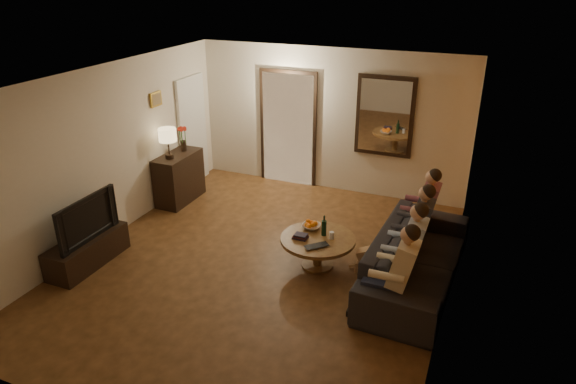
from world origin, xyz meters
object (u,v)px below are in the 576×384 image
at_px(coffee_table, 318,252).
at_px(bowl, 311,226).
at_px(person_a, 396,278).
at_px(laptop, 318,248).
at_px(person_d, 421,213).
at_px(tv_stand, 88,251).
at_px(dog, 375,256).
at_px(person_c, 414,232).
at_px(tv, 82,218).
at_px(dresser, 179,178).
at_px(sofa, 416,259).
at_px(wine_bottle, 324,225).
at_px(person_b, 406,253).
at_px(table_lamp, 168,143).

relative_size(coffee_table, bowl, 3.99).
bearing_deg(person_a, laptop, 154.98).
relative_size(person_d, coffee_table, 1.16).
distance_m(tv_stand, dog, 4.00).
bearing_deg(tv_stand, person_c, 20.26).
bearing_deg(laptop, person_a, -69.54).
xyz_separation_m(tv, person_d, (4.23, 2.16, -0.12)).
xyz_separation_m(dresser, laptop, (3.10, -1.44, 0.03)).
bearing_deg(dresser, coffee_table, -21.09).
distance_m(sofa, wine_bottle, 1.30).
xyz_separation_m(sofa, wine_bottle, (-1.28, 0.01, 0.23)).
bearing_deg(person_a, coffee_table, 146.70).
bearing_deg(coffee_table, person_b, -9.53).
xyz_separation_m(person_b, person_d, (0.00, 1.20, 0.00)).
bearing_deg(tv_stand, laptop, 15.96).
distance_m(sofa, dog, 0.55).
relative_size(table_lamp, sofa, 0.21).
distance_m(dresser, tv, 2.35).
distance_m(tv, sofa, 4.53).
bearing_deg(tv_stand, dog, 18.78).
height_order(tv, dog, tv).
bearing_deg(person_a, sofa, 83.66).
bearing_deg(person_a, tv, -175.11).
height_order(tv, person_d, person_d).
bearing_deg(coffee_table, table_lamp, 162.65).
xyz_separation_m(person_a, coffee_table, (-1.23, 0.81, -0.38)).
distance_m(table_lamp, sofa, 4.48).
bearing_deg(table_lamp, dresser, 90.00).
bearing_deg(laptop, table_lamp, 114.05).
bearing_deg(dresser, tv_stand, -90.00).
distance_m(dresser, sofa, 4.46).
xyz_separation_m(person_b, laptop, (-1.13, -0.07, -0.14)).
height_order(person_b, wine_bottle, person_b).
distance_m(tv_stand, person_a, 4.27).
distance_m(dresser, laptop, 3.42).
bearing_deg(laptop, dresser, 110.61).
xyz_separation_m(table_lamp, tv, (0.00, -2.11, -0.41)).
height_order(sofa, person_a, person_a).
xyz_separation_m(dresser, table_lamp, (0.00, -0.22, 0.70)).
xyz_separation_m(dresser, person_a, (4.23, -1.97, 0.17)).
xyz_separation_m(sofa, person_b, (-0.10, -0.30, 0.23)).
relative_size(person_c, dog, 2.14).
xyz_separation_m(tv_stand, laptop, (3.10, 0.89, 0.26)).
bearing_deg(tv, person_d, -62.94).
relative_size(tv_stand, person_a, 1.03).
relative_size(table_lamp, laptop, 1.64).
bearing_deg(sofa, person_d, 9.34).
xyz_separation_m(table_lamp, dog, (3.79, -0.82, -0.86)).
bearing_deg(person_d, tv, -152.94).
xyz_separation_m(dog, laptop, (-0.68, -0.40, 0.18)).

